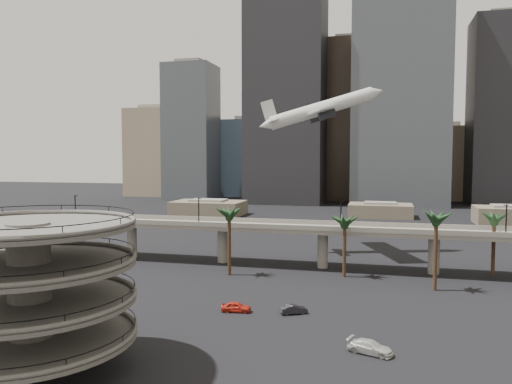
% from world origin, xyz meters
% --- Properties ---
extents(ground, '(700.00, 700.00, 0.00)m').
position_xyz_m(ground, '(0.00, 0.00, 0.00)').
color(ground, black).
rests_on(ground, ground).
extents(parking_ramp, '(22.20, 22.20, 17.35)m').
position_xyz_m(parking_ramp, '(-13.00, -4.00, 9.84)').
color(parking_ramp, '#4F4D4A').
rests_on(parking_ramp, ground).
extents(overpass, '(130.00, 9.30, 14.70)m').
position_xyz_m(overpass, '(0.00, 55.00, 7.34)').
color(overpass, gray).
rests_on(overpass, ground).
extents(palm_trees, '(54.40, 18.40, 14.00)m').
position_xyz_m(palm_trees, '(21.48, 47.47, 11.30)').
color(palm_trees, '#422D1C').
rests_on(palm_trees, ground).
extents(low_buildings, '(135.00, 27.50, 6.80)m').
position_xyz_m(low_buildings, '(6.89, 142.30, 2.86)').
color(low_buildings, '#69614D').
rests_on(low_buildings, ground).
extents(skyline, '(269.00, 86.00, 115.31)m').
position_xyz_m(skyline, '(15.11, 217.09, 42.14)').
color(skyline, '#7F6B57').
rests_on(skyline, ground).
extents(airborne_jet, '(30.47, 27.94, 12.12)m').
position_xyz_m(airborne_jet, '(8.14, 73.20, 34.68)').
color(airborne_jet, silver).
rests_on(airborne_jet, ground).
extents(car_a, '(4.62, 2.30, 1.51)m').
position_xyz_m(car_a, '(2.04, 21.81, 0.76)').
color(car_a, red).
rests_on(car_a, ground).
extents(car_b, '(4.24, 3.17, 1.34)m').
position_xyz_m(car_b, '(10.56, 23.03, 0.67)').
color(car_b, black).
rests_on(car_b, ground).
extents(car_c, '(5.80, 3.76, 1.56)m').
position_xyz_m(car_c, '(21.92, 10.51, 0.78)').
color(car_c, beige).
rests_on(car_c, ground).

